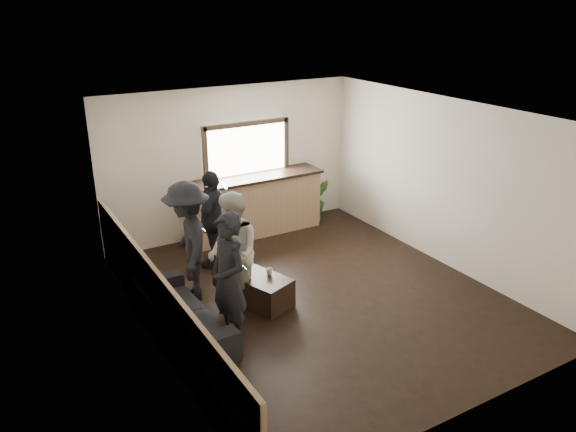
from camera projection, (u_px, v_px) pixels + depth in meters
ground at (317, 295)px, 8.59m from camera, size 5.00×6.00×0.01m
room_shell at (274, 215)px, 7.72m from camera, size 5.01×6.01×2.80m
bar_counter at (254, 202)px, 10.67m from camera, size 2.70×0.68×2.13m
sofa at (180, 312)px, 7.55m from camera, size 0.89×2.11×0.61m
coffee_table at (258, 290)px, 8.32m from camera, size 0.85×1.11×0.44m
cup_a at (245, 272)px, 8.26m from camera, size 0.17×0.17×0.10m
cup_b at (269, 271)px, 8.28m from camera, size 0.11×0.11×0.09m
potted_plant at (317, 200)px, 11.37m from camera, size 0.56×0.49×0.87m
person_a at (228, 279)px, 7.17m from camera, size 0.53×0.71×1.79m
person_b at (233, 252)px, 7.98m from camera, size 0.76×0.92×1.75m
person_c at (188, 242)px, 8.23m from camera, size 0.98×1.32×1.83m
person_d at (213, 219)px, 9.27m from camera, size 1.00×0.96×1.68m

